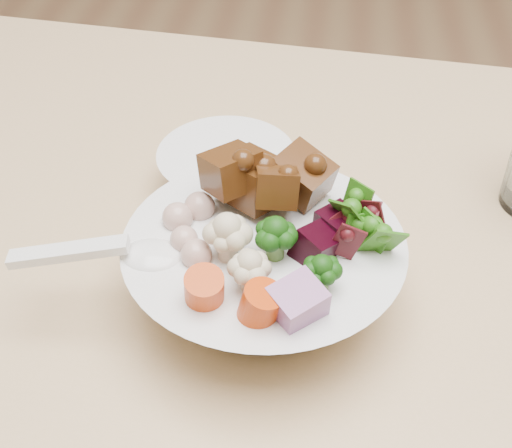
% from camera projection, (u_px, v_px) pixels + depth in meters
% --- Properties ---
extents(food_bowl, '(0.23, 0.23, 0.12)m').
position_uv_depth(food_bowl, '(266.00, 266.00, 0.58)').
color(food_bowl, white).
rests_on(food_bowl, dining_table).
extents(soup_spoon, '(0.14, 0.05, 0.03)m').
position_uv_depth(soup_spoon, '(130.00, 256.00, 0.55)').
color(soup_spoon, white).
rests_on(soup_spoon, food_bowl).
extents(side_bowl, '(0.14, 0.14, 0.05)m').
position_uv_depth(side_bowl, '(227.00, 172.00, 0.71)').
color(side_bowl, white).
rests_on(side_bowl, dining_table).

